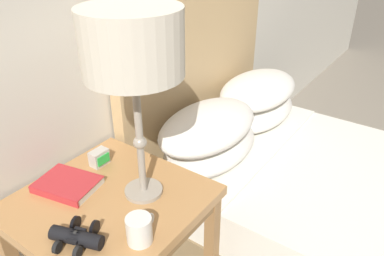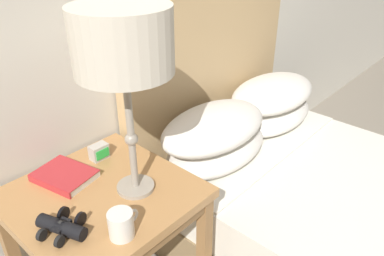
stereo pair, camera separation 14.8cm
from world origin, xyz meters
name	(u,v)px [view 1 (the left image)]	position (x,y,z in m)	size (l,w,h in m)	color
nightstand	(112,219)	(-0.51, 0.62, 0.59)	(0.58, 0.58, 0.68)	#AD7A47
bed	(343,204)	(0.41, 0.03, 0.30)	(1.26, 2.05, 1.31)	olive
table_lamp	(132,47)	(-0.41, 0.55, 1.19)	(0.29, 0.29, 0.62)	gray
book_on_nightstand	(67,185)	(-0.55, 0.78, 0.69)	(0.19, 0.23, 0.03)	silver
binoculars_pair	(77,237)	(-0.70, 0.55, 0.70)	(0.15, 0.16, 0.05)	black
coffee_mug	(140,229)	(-0.59, 0.41, 0.72)	(0.10, 0.08, 0.08)	silver
alarm_clock	(99,158)	(-0.38, 0.80, 0.71)	(0.07, 0.05, 0.06)	#B7B2A8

